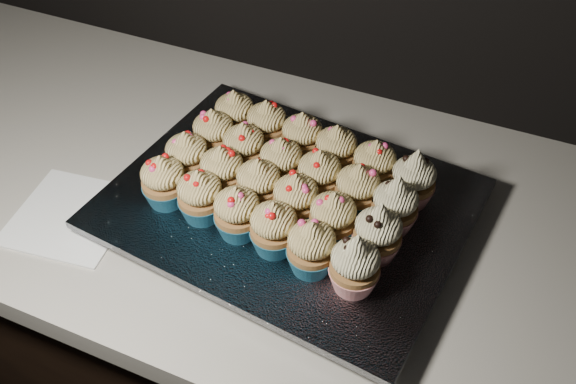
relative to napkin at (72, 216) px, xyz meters
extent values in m
cube|color=beige|center=(0.40, 0.16, -0.02)|extent=(2.44, 0.64, 0.04)
cube|color=white|center=(0.00, 0.00, 0.00)|extent=(0.18, 0.18, 0.00)
cube|color=black|center=(0.29, 0.13, 0.01)|extent=(0.48, 0.39, 0.02)
cube|color=silver|center=(0.29, 0.13, 0.03)|extent=(0.52, 0.43, 0.01)
cone|color=#1B6081|center=(0.13, 0.06, 0.05)|extent=(0.06, 0.06, 0.03)
ellipsoid|color=#DFBE71|center=(0.13, 0.06, 0.09)|extent=(0.06, 0.06, 0.04)
cone|color=#DFBE71|center=(0.13, 0.06, 0.11)|extent=(0.03, 0.03, 0.02)
cone|color=#1B6081|center=(0.19, 0.05, 0.05)|extent=(0.06, 0.06, 0.03)
ellipsoid|color=#DFBE71|center=(0.19, 0.05, 0.09)|extent=(0.06, 0.06, 0.04)
cone|color=#DFBE71|center=(0.19, 0.05, 0.11)|extent=(0.03, 0.03, 0.02)
cone|color=#1B6081|center=(0.25, 0.04, 0.05)|extent=(0.06, 0.06, 0.03)
ellipsoid|color=#DFBE71|center=(0.25, 0.04, 0.09)|extent=(0.06, 0.06, 0.04)
cone|color=#DFBE71|center=(0.25, 0.04, 0.11)|extent=(0.03, 0.03, 0.02)
cone|color=#1B6081|center=(0.30, 0.04, 0.05)|extent=(0.06, 0.06, 0.03)
ellipsoid|color=#DFBE71|center=(0.30, 0.04, 0.09)|extent=(0.06, 0.06, 0.04)
cone|color=#DFBE71|center=(0.30, 0.04, 0.11)|extent=(0.03, 0.03, 0.02)
cone|color=#1B6081|center=(0.36, 0.03, 0.05)|extent=(0.06, 0.06, 0.03)
ellipsoid|color=#DFBE71|center=(0.36, 0.03, 0.09)|extent=(0.06, 0.06, 0.04)
cone|color=#DFBE71|center=(0.36, 0.03, 0.11)|extent=(0.03, 0.03, 0.02)
cone|color=red|center=(0.42, 0.02, 0.05)|extent=(0.06, 0.06, 0.03)
ellipsoid|color=beige|center=(0.42, 0.02, 0.09)|extent=(0.06, 0.06, 0.04)
cone|color=beige|center=(0.42, 0.02, 0.11)|extent=(0.03, 0.03, 0.03)
cone|color=#1B6081|center=(0.14, 0.11, 0.05)|extent=(0.06, 0.06, 0.03)
ellipsoid|color=#DFBE71|center=(0.14, 0.11, 0.09)|extent=(0.06, 0.06, 0.04)
cone|color=#DFBE71|center=(0.14, 0.11, 0.11)|extent=(0.03, 0.03, 0.02)
cone|color=#1B6081|center=(0.20, 0.11, 0.05)|extent=(0.06, 0.06, 0.03)
ellipsoid|color=#DFBE71|center=(0.20, 0.11, 0.09)|extent=(0.06, 0.06, 0.04)
cone|color=#DFBE71|center=(0.20, 0.11, 0.11)|extent=(0.03, 0.03, 0.02)
cone|color=#1B6081|center=(0.25, 0.10, 0.05)|extent=(0.06, 0.06, 0.03)
ellipsoid|color=#DFBE71|center=(0.25, 0.10, 0.09)|extent=(0.06, 0.06, 0.04)
cone|color=#DFBE71|center=(0.25, 0.10, 0.11)|extent=(0.03, 0.03, 0.02)
cone|color=#1B6081|center=(0.31, 0.10, 0.05)|extent=(0.06, 0.06, 0.03)
ellipsoid|color=#DFBE71|center=(0.31, 0.10, 0.09)|extent=(0.06, 0.06, 0.04)
cone|color=#DFBE71|center=(0.31, 0.10, 0.11)|extent=(0.03, 0.03, 0.02)
cone|color=#1B6081|center=(0.37, 0.08, 0.05)|extent=(0.06, 0.06, 0.03)
ellipsoid|color=#DFBE71|center=(0.37, 0.08, 0.09)|extent=(0.06, 0.06, 0.04)
cone|color=#DFBE71|center=(0.37, 0.08, 0.11)|extent=(0.03, 0.03, 0.02)
cone|color=red|center=(0.43, 0.08, 0.05)|extent=(0.06, 0.06, 0.03)
ellipsoid|color=beige|center=(0.43, 0.08, 0.09)|extent=(0.06, 0.06, 0.04)
cone|color=beige|center=(0.43, 0.08, 0.11)|extent=(0.03, 0.03, 0.03)
cone|color=#1B6081|center=(0.15, 0.17, 0.05)|extent=(0.06, 0.06, 0.03)
ellipsoid|color=#DFBE71|center=(0.15, 0.17, 0.09)|extent=(0.06, 0.06, 0.04)
cone|color=#DFBE71|center=(0.15, 0.17, 0.11)|extent=(0.03, 0.03, 0.02)
cone|color=#1B6081|center=(0.20, 0.16, 0.05)|extent=(0.06, 0.06, 0.03)
ellipsoid|color=#DFBE71|center=(0.20, 0.16, 0.09)|extent=(0.06, 0.06, 0.04)
cone|color=#DFBE71|center=(0.20, 0.16, 0.11)|extent=(0.03, 0.03, 0.02)
cone|color=#1B6081|center=(0.26, 0.16, 0.05)|extent=(0.06, 0.06, 0.03)
ellipsoid|color=#DFBE71|center=(0.26, 0.16, 0.09)|extent=(0.06, 0.06, 0.04)
cone|color=#DFBE71|center=(0.26, 0.16, 0.11)|extent=(0.03, 0.03, 0.02)
cone|color=#1B6081|center=(0.32, 0.15, 0.05)|extent=(0.06, 0.06, 0.03)
ellipsoid|color=#DFBE71|center=(0.32, 0.15, 0.09)|extent=(0.06, 0.06, 0.04)
cone|color=#DFBE71|center=(0.32, 0.15, 0.11)|extent=(0.03, 0.03, 0.02)
cone|color=#1B6081|center=(0.38, 0.15, 0.05)|extent=(0.06, 0.06, 0.03)
ellipsoid|color=#DFBE71|center=(0.38, 0.15, 0.09)|extent=(0.06, 0.06, 0.04)
cone|color=#DFBE71|center=(0.38, 0.15, 0.11)|extent=(0.03, 0.03, 0.02)
cone|color=red|center=(0.43, 0.14, 0.05)|extent=(0.06, 0.06, 0.03)
ellipsoid|color=beige|center=(0.43, 0.14, 0.09)|extent=(0.06, 0.06, 0.04)
cone|color=beige|center=(0.43, 0.14, 0.11)|extent=(0.03, 0.03, 0.03)
cone|color=#1B6081|center=(0.15, 0.23, 0.05)|extent=(0.06, 0.06, 0.03)
ellipsoid|color=#DFBE71|center=(0.15, 0.23, 0.09)|extent=(0.06, 0.06, 0.04)
cone|color=#DFBE71|center=(0.15, 0.23, 0.11)|extent=(0.03, 0.03, 0.02)
cone|color=#1B6081|center=(0.21, 0.22, 0.05)|extent=(0.06, 0.06, 0.03)
ellipsoid|color=#DFBE71|center=(0.21, 0.22, 0.09)|extent=(0.06, 0.06, 0.04)
cone|color=#DFBE71|center=(0.21, 0.22, 0.11)|extent=(0.03, 0.03, 0.02)
cone|color=#1B6081|center=(0.27, 0.22, 0.05)|extent=(0.06, 0.06, 0.03)
ellipsoid|color=#DFBE71|center=(0.27, 0.22, 0.09)|extent=(0.06, 0.06, 0.04)
cone|color=#DFBE71|center=(0.27, 0.22, 0.11)|extent=(0.03, 0.03, 0.02)
cone|color=#1B6081|center=(0.32, 0.21, 0.05)|extent=(0.06, 0.06, 0.03)
ellipsoid|color=#DFBE71|center=(0.32, 0.21, 0.09)|extent=(0.06, 0.06, 0.04)
cone|color=#DFBE71|center=(0.32, 0.21, 0.11)|extent=(0.03, 0.03, 0.02)
cone|color=#1B6081|center=(0.38, 0.20, 0.05)|extent=(0.06, 0.06, 0.03)
ellipsoid|color=#DFBE71|center=(0.38, 0.20, 0.09)|extent=(0.06, 0.06, 0.04)
cone|color=#DFBE71|center=(0.38, 0.20, 0.11)|extent=(0.03, 0.03, 0.02)
cone|color=red|center=(0.44, 0.19, 0.05)|extent=(0.06, 0.06, 0.03)
ellipsoid|color=beige|center=(0.44, 0.19, 0.09)|extent=(0.06, 0.06, 0.04)
cone|color=beige|center=(0.44, 0.19, 0.11)|extent=(0.03, 0.03, 0.03)
camera|label=1|loc=(0.54, -0.46, 0.67)|focal=40.00mm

